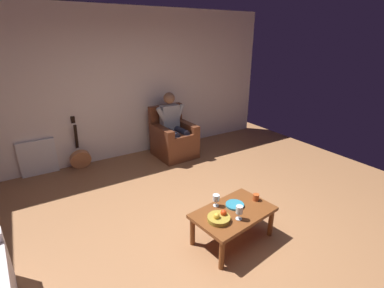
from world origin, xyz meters
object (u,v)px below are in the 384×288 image
at_px(wine_glass_far, 216,198).
at_px(decorative_dish, 235,205).
at_px(armchair, 173,139).
at_px(wine_glass_near, 239,210).
at_px(candle_jar, 256,197).
at_px(person_seated, 173,123).
at_px(coffee_table, 233,215).
at_px(guitar, 80,157).
at_px(fruit_bowl, 219,218).

xyz_separation_m(wine_glass_far, decorative_dish, (-0.19, 0.12, -0.09)).
relative_size(armchair, wine_glass_near, 5.97).
xyz_separation_m(wine_glass_near, candle_jar, (-0.42, -0.18, -0.07)).
xyz_separation_m(person_seated, coffee_table, (0.61, 2.57, -0.34)).
relative_size(armchair, coffee_table, 0.99).
xyz_separation_m(coffee_table, wine_glass_far, (0.11, -0.19, 0.16)).
bearing_deg(coffee_table, armchair, -103.25).
distance_m(guitar, fruit_bowl, 3.12).
height_order(guitar, candle_jar, guitar).
xyz_separation_m(armchair, decorative_dish, (0.53, 2.51, 0.07)).
xyz_separation_m(person_seated, decorative_dish, (0.53, 2.50, -0.27)).
distance_m(coffee_table, decorative_dish, 0.13).
height_order(person_seated, coffee_table, person_seated).
bearing_deg(person_seated, wine_glass_near, 74.25).
xyz_separation_m(person_seated, candle_jar, (0.23, 2.54, -0.24)).
height_order(wine_glass_near, fruit_bowl, wine_glass_near).
distance_m(person_seated, decorative_dish, 2.57).
bearing_deg(wine_glass_far, wine_glass_near, 100.44).
xyz_separation_m(guitar, candle_jar, (-1.49, 2.91, 0.22)).
bearing_deg(person_seated, guitar, -14.33).
bearing_deg(armchair, coffee_table, 74.58).
relative_size(armchair, candle_jar, 12.27).
bearing_deg(fruit_bowl, wine_glass_far, -119.58).
bearing_deg(coffee_table, wine_glass_far, -60.61).
relative_size(person_seated, fruit_bowl, 5.05).
bearing_deg(wine_glass_near, armchair, -103.50).
xyz_separation_m(person_seated, wine_glass_far, (0.72, 2.38, -0.18)).
relative_size(wine_glass_far, decorative_dish, 0.68).
xyz_separation_m(armchair, fruit_bowl, (0.86, 2.64, 0.09)).
bearing_deg(fruit_bowl, decorative_dish, -158.97).
distance_m(decorative_dish, candle_jar, 0.30).
xyz_separation_m(armchair, wine_glass_far, (0.72, 2.39, 0.15)).
height_order(wine_glass_far, candle_jar, wine_glass_far).
bearing_deg(guitar, armchair, 168.32).
xyz_separation_m(armchair, coffee_table, (0.61, 2.59, -0.01)).
height_order(coffee_table, wine_glass_far, wine_glass_far).
xyz_separation_m(armchair, wine_glass_near, (0.66, 2.73, 0.16)).
height_order(person_seated, guitar, person_seated).
relative_size(coffee_table, candle_jar, 12.43).
relative_size(coffee_table, wine_glass_far, 6.76).
height_order(decorative_dish, candle_jar, candle_jar).
height_order(guitar, wine_glass_far, guitar).
bearing_deg(candle_jar, fruit_bowl, 7.85).
xyz_separation_m(decorative_dish, candle_jar, (-0.30, 0.04, 0.03)).
distance_m(armchair, fruit_bowl, 2.77).
height_order(armchair, decorative_dish, armchair).
distance_m(wine_glass_far, decorative_dish, 0.24).
bearing_deg(wine_glass_far, guitar, -70.00).
relative_size(guitar, candle_jar, 11.87).
height_order(coffee_table, wine_glass_near, wine_glass_near).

